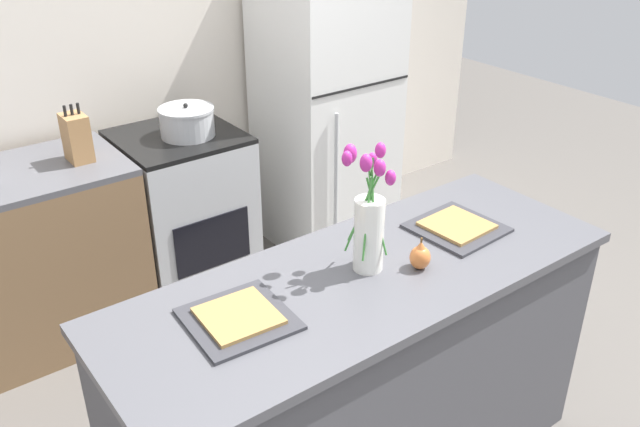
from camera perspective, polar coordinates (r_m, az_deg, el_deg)
The scene contains 10 objects.
back_wall at distance 3.73m, azimuth -16.86°, elevation 14.36°, with size 5.20×0.08×2.70m.
kitchen_island at distance 2.53m, azimuth 3.49°, elevation -13.89°, with size 1.80×0.66×0.92m.
stove_range at distance 3.72m, azimuth -11.29°, elevation 0.07°, with size 0.60×0.61×0.90m.
refrigerator at distance 4.01m, azimuth 0.48°, elevation 8.94°, with size 0.68×0.67×1.70m.
flower_vase at distance 2.19m, azimuth 4.11°, elevation -0.76°, with size 0.15×0.18×0.44m.
pear_figurine at distance 2.28m, azimuth 8.43°, elevation -3.58°, with size 0.07×0.07×0.12m.
plate_setting_left at distance 2.04m, azimuth -6.87°, elevation -8.72°, with size 0.31×0.31×0.02m.
plate_setting_right at distance 2.55m, azimuth 11.44°, elevation -1.11°, with size 0.31×0.31×0.02m.
cooking_pot at distance 3.48m, azimuth -11.13°, elevation 7.59°, with size 0.28×0.28×0.17m.
knife_block at distance 3.31m, azimuth -19.82°, elevation 6.03°, with size 0.10×0.14×0.27m.
Camera 1 is at (-1.25, -1.42, 2.14)m, focal length 38.00 mm.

